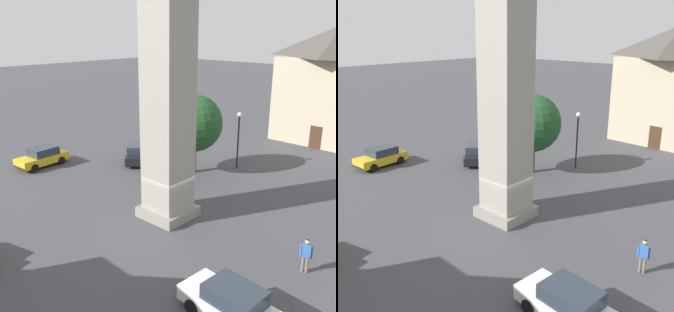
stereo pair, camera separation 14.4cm
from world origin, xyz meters
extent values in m
plane|color=#424247|center=(0.00, 0.00, 0.00)|extent=(200.00, 200.00, 0.00)
cube|color=gray|center=(0.00, 0.00, 0.30)|extent=(2.76, 2.76, 0.60)
cube|color=gray|center=(0.00, 0.00, 6.38)|extent=(2.21, 2.21, 11.56)
cube|color=black|center=(5.60, 8.61, 0.59)|extent=(4.18, 4.01, 0.64)
cube|color=#28333D|center=(5.49, 8.51, 1.21)|extent=(2.60, 2.56, 0.64)
cylinder|color=black|center=(5.98, 10.03, 0.32)|extent=(0.62, 0.59, 0.64)
cylinder|color=black|center=(7.05, 8.84, 0.32)|extent=(0.62, 0.59, 0.64)
cylinder|color=black|center=(4.15, 8.39, 0.32)|extent=(0.62, 0.59, 0.64)
cylinder|color=black|center=(5.22, 7.20, 0.32)|extent=(0.62, 0.59, 0.64)
cube|color=black|center=(7.10, 9.97, 0.37)|extent=(1.20, 1.32, 0.16)
cube|color=gold|center=(-0.38, 13.49, 0.59)|extent=(4.19, 1.92, 0.64)
cube|color=#28333D|center=(-0.23, 13.49, 1.21)|extent=(2.18, 1.67, 0.64)
cylinder|color=black|center=(-1.57, 12.62, 0.32)|extent=(0.65, 0.25, 0.64)
cylinder|color=black|center=(-1.65, 14.22, 0.32)|extent=(0.65, 0.25, 0.64)
cylinder|color=black|center=(0.89, 12.75, 0.32)|extent=(0.65, 0.25, 0.64)
cylinder|color=black|center=(0.80, 14.35, 0.32)|extent=(0.65, 0.25, 0.64)
cube|color=black|center=(-2.40, 13.37, 0.37)|extent=(0.21, 1.67, 0.16)
cube|color=white|center=(-4.82, -7.69, 0.59)|extent=(2.01, 4.22, 0.64)
cube|color=#28333D|center=(-4.83, -7.84, 1.21)|extent=(1.72, 2.21, 0.64)
cylinder|color=black|center=(-5.52, -6.40, 0.32)|extent=(0.27, 0.66, 0.64)
cylinder|color=black|center=(-3.93, -6.52, 0.32)|extent=(0.27, 0.66, 0.64)
cube|color=black|center=(-4.66, -5.68, 0.37)|extent=(1.67, 0.25, 0.16)
cylinder|color=#706656|center=(0.09, -8.50, 0.41)|extent=(0.13, 0.13, 0.82)
cylinder|color=#706656|center=(0.02, -8.33, 0.41)|extent=(0.13, 0.13, 0.82)
cube|color=#386BB7|center=(0.05, -8.41, 1.12)|extent=(0.34, 0.42, 0.60)
cylinder|color=#386BB7|center=(0.14, -8.63, 1.07)|extent=(0.09, 0.09, 0.60)
cylinder|color=#386BB7|center=(-0.03, -8.19, 1.07)|extent=(0.09, 0.09, 0.60)
sphere|color=tan|center=(0.05, -8.41, 1.57)|extent=(0.22, 0.22, 0.22)
sphere|color=black|center=(0.06, -8.41, 1.59)|extent=(0.20, 0.20, 0.20)
cylinder|color=brown|center=(6.81, 3.66, 1.19)|extent=(0.44, 0.44, 2.37)
sphere|color=#1E4C23|center=(6.81, 3.66, 3.87)|extent=(4.29, 4.29, 4.29)
cube|color=tan|center=(22.62, -0.70, 4.03)|extent=(6.85, 9.99, 8.05)
cube|color=#422819|center=(19.32, -0.60, 1.05)|extent=(0.11, 1.10, 2.10)
cylinder|color=black|center=(9.81, 1.65, 2.08)|extent=(0.12, 0.12, 4.16)
sphere|color=beige|center=(9.81, 1.65, 4.34)|extent=(0.36, 0.36, 0.36)
camera|label=1|loc=(-15.41, -14.28, 10.58)|focal=41.85mm
camera|label=2|loc=(-15.31, -14.38, 10.58)|focal=41.85mm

